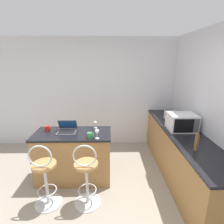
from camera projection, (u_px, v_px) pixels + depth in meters
name	position (u px, v px, depth m)	size (l,w,h in m)	color
ground_plane	(86.00, 217.00, 2.41)	(20.00, 20.00, 0.00)	gray
wall_back	(95.00, 94.00, 4.24)	(12.00, 0.06, 2.60)	silver
breakfast_bar	(74.00, 156.00, 3.09)	(1.30, 0.62, 0.89)	#9E703D
counter_right	(180.00, 154.00, 3.16)	(0.61, 2.79, 0.89)	#9E703D
bar_stool_near	(45.00, 177.00, 2.49)	(0.40, 0.40, 1.02)	silver
bar_stool_far	(86.00, 176.00, 2.50)	(0.40, 0.40, 1.02)	silver
laptop	(67.00, 129.00, 3.01)	(0.32, 0.28, 0.20)	#47474C
microwave	(182.00, 122.00, 3.05)	(0.46, 0.38, 0.29)	silver
toaster	(171.00, 116.00, 3.58)	(0.23, 0.30, 0.17)	silver
mug_red	(47.00, 128.00, 3.04)	(0.09, 0.08, 0.09)	red
pepper_mill	(197.00, 142.00, 2.35)	(0.05, 0.05, 0.26)	brown
wine_glass_short	(97.00, 132.00, 2.72)	(0.07, 0.07, 0.16)	silver
wine_glass_tall	(95.00, 123.00, 3.16)	(0.07, 0.07, 0.13)	silver
mug_green	(90.00, 135.00, 2.76)	(0.10, 0.08, 0.09)	#338447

